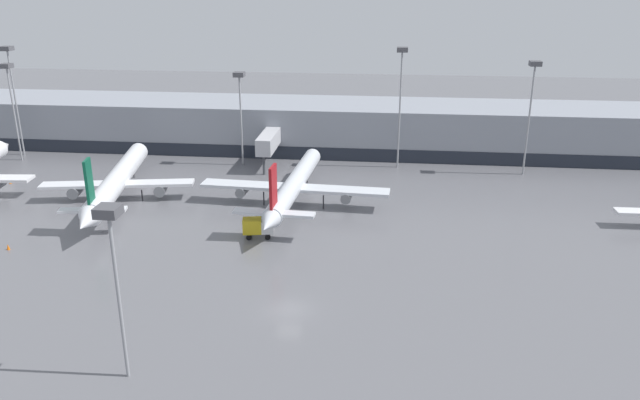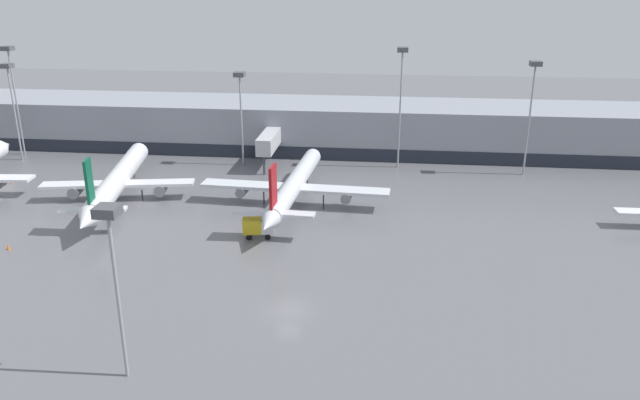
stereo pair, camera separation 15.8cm
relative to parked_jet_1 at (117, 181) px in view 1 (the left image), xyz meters
The scene contains 13 objects.
ground_plane 42.63m from the parked_jet_1, 44.18° to the right, with size 320.00×320.00×0.00m, color slate.
terminal_building 44.43m from the parked_jet_1, 46.68° to the left, with size 160.00×26.26×9.00m.
parked_jet_1 is the anchor object (origin of this frame).
parked_jet_2 26.59m from the parked_jet_1, ahead, with size 27.79×35.50×9.70m.
service_truck_1 26.47m from the parked_jet_1, 26.59° to the right, with size 4.08×2.49×2.54m.
traffic_cone_0 20.10m from the parked_jet_1, 107.81° to the right, with size 0.39×0.39×0.74m.
traffic_cone_2 21.57m from the parked_jet_1, 165.30° to the left, with size 0.39×0.39×0.57m.
apron_light_mast_1 26.61m from the parked_jet_1, 54.16° to the left, with size 1.80×1.80×16.36m.
apron_light_mast_2 48.73m from the parked_jet_1, 27.23° to the left, with size 1.80×1.80×20.65m.
apron_light_mast_3 34.01m from the parked_jet_1, 144.99° to the left, with size 1.80×1.80×17.40m.
apron_light_mast_4 37.67m from the parked_jet_1, 141.88° to the left, with size 1.80×1.80×19.96m.
apron_light_mast_6 66.93m from the parked_jet_1, 17.33° to the left, with size 1.80×1.80×18.93m.
apron_light_mast_7 47.00m from the parked_jet_1, 65.95° to the right, with size 1.80×1.80×15.29m.
Camera 1 is at (9.20, -54.75, 31.85)m, focal length 35.00 mm.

